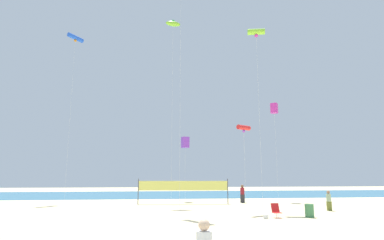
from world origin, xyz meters
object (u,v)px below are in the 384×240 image
beachgoer_sage_shirt (329,200)px  kite_red_tube (244,128)px  kite_lime_tube (256,32)px  trash_barrel (309,211)px  beachgoer_maroon_shirt (242,193)px  beach_handbag (266,217)px  folding_beach_chair (276,210)px  kite_blue_tube (76,38)px  kite_magenta_box (274,108)px  volleyball_net (183,187)px  kite_violet_box (185,142)px  kite_lime_inflatable (173,24)px

beachgoer_sage_shirt → kite_red_tube: kite_red_tube is taller
kite_lime_tube → trash_barrel: bearing=-80.0°
beachgoer_maroon_shirt → beach_handbag: beachgoer_maroon_shirt is taller
folding_beach_chair → trash_barrel: size_ratio=1.05×
kite_lime_tube → kite_blue_tube: size_ratio=0.83×
kite_lime_tube → kite_magenta_box: kite_lime_tube is taller
folding_beach_chair → trash_barrel: folding_beach_chair is taller
trash_barrel → kite_blue_tube: (-19.77, 16.59, 18.49)m
volleyball_net → beach_handbag: (4.21, -11.13, -1.52)m
kite_lime_tube → kite_magenta_box: bearing=60.1°
beachgoer_maroon_shirt → kite_blue_tube: bearing=-30.4°
trash_barrel → volleyball_net: size_ratio=0.10×
kite_violet_box → kite_lime_tube: bearing=-56.9°
kite_magenta_box → kite_red_tube: 13.36m
volleyball_net → kite_magenta_box: kite_magenta_box is taller
beachgoer_maroon_shirt → kite_magenta_box: 10.69m
kite_violet_box → folding_beach_chair: bearing=-72.7°
kite_magenta_box → kite_red_tube: size_ratio=1.68×
beach_handbag → kite_lime_inflatable: kite_lime_inflatable is taller
folding_beach_chair → beach_handbag: 1.00m
volleyball_net → kite_lime_inflatable: size_ratio=0.44×
kite_blue_tube → kite_lime_tube: bearing=-29.6°
kite_lime_tube → kite_lime_inflatable: kite_lime_inflatable is taller
kite_magenta_box → kite_red_tube: kite_magenta_box is taller
folding_beach_chair → kite_violet_box: bearing=70.6°
beachgoer_maroon_shirt → kite_violet_box: kite_violet_box is taller
kite_blue_tube → beachgoer_sage_shirt: bearing=-29.2°
folding_beach_chair → kite_lime_inflatable: bearing=80.0°
beachgoer_sage_shirt → kite_magenta_box: bearing=43.9°
kite_red_tube → kite_lime_inflatable: size_ratio=0.33×
kite_lime_inflatable → kite_violet_box: bearing=54.0°
kite_magenta_box → kite_lime_inflatable: kite_lime_inflatable is taller
kite_lime_inflatable → folding_beach_chair: bearing=-63.4°
beach_handbag → kite_red_tube: bearing=94.7°
beachgoer_sage_shirt → beach_handbag: size_ratio=5.24×
kite_red_tube → beach_handbag: bearing=-85.3°
trash_barrel → kite_red_tube: size_ratio=0.13×
kite_magenta_box → kite_violet_box: kite_magenta_box is taller
kite_blue_tube → kite_red_tube: size_ratio=2.96×
kite_red_tube → kite_violet_box: (-3.39, 11.52, 0.07)m
beachgoer_sage_shirt → kite_magenta_box: (0.04, 10.27, 9.50)m
volleyball_net → kite_blue_tube: 22.08m
beachgoer_maroon_shirt → kite_magenta_box: kite_magenta_box is taller
beachgoer_maroon_shirt → kite_lime_inflatable: kite_lime_inflatable is taller
kite_violet_box → kite_lime_inflatable: bearing=-126.0°
beachgoer_maroon_shirt → beach_handbag: bearing=65.3°
kite_lime_inflatable → kite_violet_box: kite_lime_inflatable is taller
folding_beach_chair → kite_lime_tube: bearing=42.2°
kite_magenta_box → trash_barrel: bearing=-104.1°
kite_blue_tube → volleyball_net: bearing=-24.6°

